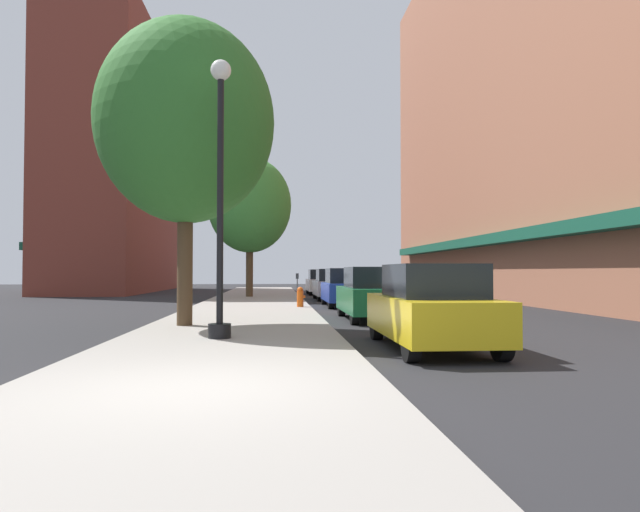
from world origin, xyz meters
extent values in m
plane|color=#232326|center=(4.00, 18.00, 0.00)|extent=(90.00, 90.00, 0.00)
cube|color=gray|center=(0.00, 19.00, 0.06)|extent=(4.80, 50.00, 0.12)
cube|color=#9E6047|center=(15.00, 22.00, 11.82)|extent=(6.00, 40.00, 23.65)
cube|color=#144C38|center=(11.65, 22.00, 3.10)|extent=(0.90, 34.00, 0.50)
cube|color=brown|center=(-11.00, 37.00, 9.90)|extent=(6.00, 18.00, 19.81)
cube|color=#144C38|center=(-14.35, 37.00, 3.10)|extent=(0.90, 15.30, 0.50)
cylinder|color=black|center=(-0.20, 5.13, 0.27)|extent=(0.48, 0.48, 0.30)
cylinder|color=black|center=(-0.20, 5.13, 3.02)|extent=(0.14, 0.14, 5.20)
sphere|color=silver|center=(-0.20, 5.13, 5.80)|extent=(0.44, 0.44, 0.44)
cylinder|color=#E05614|center=(1.96, 15.57, 0.43)|extent=(0.26, 0.26, 0.62)
sphere|color=#E05614|center=(1.96, 15.57, 0.79)|extent=(0.24, 0.24, 0.24)
cylinder|color=#E05614|center=(2.10, 15.57, 0.52)|extent=(0.12, 0.10, 0.10)
cylinder|color=slate|center=(2.05, 20.82, 0.65)|extent=(0.06, 0.06, 1.05)
cube|color=#33383D|center=(2.05, 20.82, 1.30)|extent=(0.14, 0.09, 0.26)
cylinder|color=#4C3823|center=(-1.39, 8.07, 1.91)|extent=(0.40, 0.40, 3.59)
ellipsoid|color=#2D6B28|center=(-1.39, 8.07, 5.45)|extent=(4.63, 4.63, 5.33)
cylinder|color=#4C3823|center=(-0.47, 25.13, 1.82)|extent=(0.40, 0.40, 3.40)
ellipsoid|color=#387F33|center=(-0.47, 25.13, 5.28)|extent=(4.68, 4.68, 5.38)
cylinder|color=black|center=(3.22, 5.60, 0.32)|extent=(0.22, 0.64, 0.64)
cylinder|color=black|center=(4.78, 5.60, 0.32)|extent=(0.22, 0.64, 0.64)
cylinder|color=black|center=(3.22, 2.40, 0.32)|extent=(0.22, 0.64, 0.64)
cylinder|color=black|center=(4.78, 2.40, 0.32)|extent=(0.22, 0.64, 0.64)
cube|color=gold|center=(4.00, 4.00, 0.64)|extent=(1.80, 4.30, 0.76)
cube|color=black|center=(4.00, 3.85, 1.34)|extent=(1.56, 2.20, 0.64)
cylinder|color=black|center=(3.22, 12.28, 0.32)|extent=(0.22, 0.64, 0.64)
cylinder|color=black|center=(4.78, 12.28, 0.32)|extent=(0.22, 0.64, 0.64)
cylinder|color=black|center=(3.22, 9.08, 0.32)|extent=(0.22, 0.64, 0.64)
cylinder|color=black|center=(4.78, 9.08, 0.32)|extent=(0.22, 0.64, 0.64)
cube|color=#196638|center=(4.00, 10.68, 0.64)|extent=(1.80, 4.30, 0.76)
cube|color=black|center=(4.00, 10.53, 1.34)|extent=(1.56, 2.20, 0.64)
cylinder|color=black|center=(3.22, 19.11, 0.32)|extent=(0.22, 0.64, 0.64)
cylinder|color=black|center=(4.78, 19.11, 0.32)|extent=(0.22, 0.64, 0.64)
cylinder|color=black|center=(3.22, 15.91, 0.32)|extent=(0.22, 0.64, 0.64)
cylinder|color=black|center=(4.78, 15.91, 0.32)|extent=(0.22, 0.64, 0.64)
cube|color=#1E389E|center=(4.00, 17.51, 0.64)|extent=(1.80, 4.30, 0.76)
cube|color=black|center=(4.00, 17.36, 1.34)|extent=(1.56, 2.20, 0.64)
cylinder|color=black|center=(3.22, 24.89, 0.32)|extent=(0.22, 0.64, 0.64)
cylinder|color=black|center=(4.78, 24.89, 0.32)|extent=(0.22, 0.64, 0.64)
cylinder|color=black|center=(3.22, 21.69, 0.32)|extent=(0.22, 0.64, 0.64)
cylinder|color=black|center=(4.78, 21.69, 0.32)|extent=(0.22, 0.64, 0.64)
cube|color=#B2B2BA|center=(4.00, 23.29, 0.64)|extent=(1.80, 4.30, 0.76)
cube|color=black|center=(4.00, 23.14, 1.34)|extent=(1.56, 2.20, 0.64)
cylinder|color=black|center=(3.22, 32.07, 0.32)|extent=(0.22, 0.64, 0.64)
cylinder|color=black|center=(4.78, 32.07, 0.32)|extent=(0.22, 0.64, 0.64)
cylinder|color=black|center=(3.22, 28.87, 0.32)|extent=(0.22, 0.64, 0.64)
cylinder|color=black|center=(4.78, 28.87, 0.32)|extent=(0.22, 0.64, 0.64)
cube|color=silver|center=(4.00, 30.47, 0.64)|extent=(1.80, 4.30, 0.76)
cube|color=black|center=(4.00, 30.32, 1.34)|extent=(1.56, 2.20, 0.64)
camera|label=1|loc=(0.95, -6.93, 1.51)|focal=31.82mm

